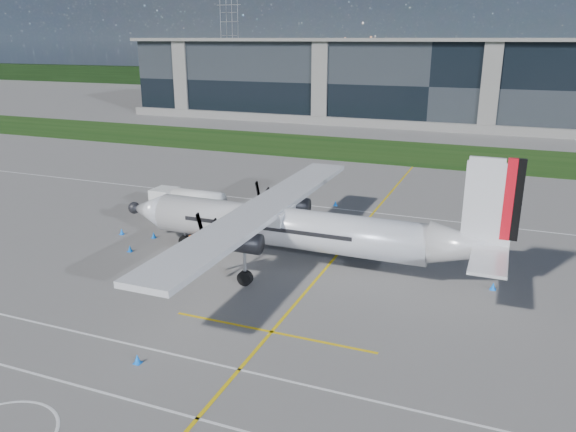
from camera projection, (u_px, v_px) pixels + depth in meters
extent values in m
plane|color=slate|center=(391.00, 164.00, 72.84)|extent=(400.00, 400.00, 0.00)
cube|color=#163A0F|center=(402.00, 152.00, 79.92)|extent=(400.00, 18.00, 0.04)
cube|color=black|center=(437.00, 83.00, 105.99)|extent=(120.00, 20.00, 15.00)
cube|color=black|center=(464.00, 84.00, 160.47)|extent=(400.00, 6.00, 6.00)
cube|color=yellow|center=(350.00, 240.00, 45.22)|extent=(0.20, 70.00, 0.01)
cube|color=white|center=(139.00, 402.00, 25.03)|extent=(90.00, 0.15, 0.01)
imported|color=#F25907|center=(192.00, 244.00, 41.84)|extent=(0.62, 0.80, 1.81)
cone|color=#0E70F6|center=(154.00, 235.00, 45.63)|extent=(0.36, 0.36, 0.50)
cone|color=#0E70F6|center=(130.00, 248.00, 42.70)|extent=(0.36, 0.36, 0.50)
cone|color=#0E70F6|center=(335.00, 203.00, 54.44)|extent=(0.36, 0.36, 0.50)
cone|color=#0E70F6|center=(493.00, 286.00, 36.22)|extent=(0.36, 0.36, 0.50)
cone|color=#0E70F6|center=(122.00, 231.00, 46.46)|extent=(0.36, 0.36, 0.50)
cone|color=#0E70F6|center=(137.00, 359.00, 27.99)|extent=(0.36, 0.36, 0.50)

